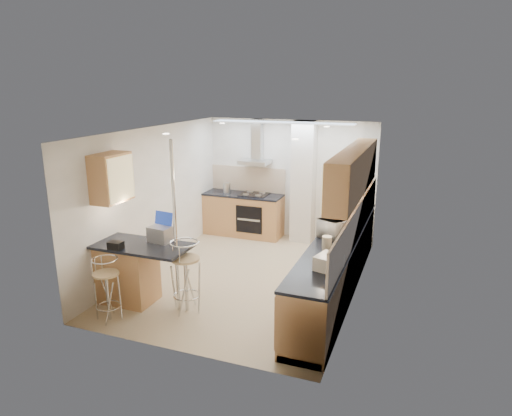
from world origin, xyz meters
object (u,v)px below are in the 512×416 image
at_px(laptop, 160,234).
at_px(bar_stool_end, 186,276).
at_px(microwave, 337,227).
at_px(bar_stool_near, 107,289).
at_px(bread_bin, 329,262).

height_order(laptop, bar_stool_end, laptop).
relative_size(microwave, bar_stool_end, 0.51).
distance_m(laptop, bar_stool_near, 1.08).
bearing_deg(laptop, bread_bin, 5.31).
distance_m(microwave, bread_bin, 1.33).
xyz_separation_m(laptop, bread_bin, (2.55, -0.11, -0.04)).
bearing_deg(bar_stool_near, bread_bin, 15.08).
height_order(microwave, bar_stool_near, microwave).
relative_size(laptop, bread_bin, 0.95).
bearing_deg(microwave, bread_bin, -149.48).
bearing_deg(bread_bin, bar_stool_end, -161.93).
xyz_separation_m(microwave, bread_bin, (0.16, -1.32, -0.06)).
xyz_separation_m(bar_stool_near, bread_bin, (2.93, 0.71, 0.55)).
relative_size(laptop, bar_stool_end, 0.31).
bearing_deg(laptop, microwave, 34.64).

